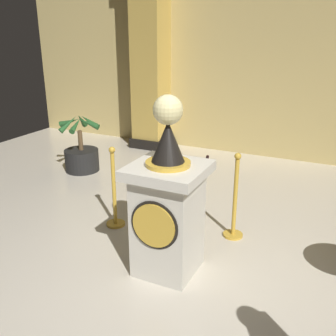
{
  "coord_description": "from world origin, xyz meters",
  "views": [
    {
      "loc": [
        1.4,
        -2.77,
        2.37
      ],
      "look_at": [
        -0.11,
        0.36,
        1.13
      ],
      "focal_mm": 41.34,
      "sensor_mm": 36.0,
      "label": 1
    }
  ],
  "objects_px": {
    "pedestal_clock": "(168,206)",
    "stanchion_far": "(114,199)",
    "stanchion_near": "(235,208)",
    "potted_palm_left": "(82,155)"
  },
  "relations": [
    {
      "from": "pedestal_clock",
      "to": "stanchion_far",
      "type": "height_order",
      "value": "pedestal_clock"
    },
    {
      "from": "pedestal_clock",
      "to": "potted_palm_left",
      "type": "relative_size",
      "value": 1.75
    },
    {
      "from": "potted_palm_left",
      "to": "stanchion_far",
      "type": "bearing_deg",
      "value": -41.69
    },
    {
      "from": "stanchion_near",
      "to": "pedestal_clock",
      "type": "bearing_deg",
      "value": -113.11
    },
    {
      "from": "pedestal_clock",
      "to": "stanchion_near",
      "type": "xyz_separation_m",
      "value": [
        0.41,
        0.97,
        -0.35
      ]
    },
    {
      "from": "stanchion_near",
      "to": "stanchion_far",
      "type": "distance_m",
      "value": 1.49
    },
    {
      "from": "stanchion_far",
      "to": "potted_palm_left",
      "type": "distance_m",
      "value": 2.23
    },
    {
      "from": "stanchion_far",
      "to": "potted_palm_left",
      "type": "relative_size",
      "value": 1.01
    },
    {
      "from": "stanchion_far",
      "to": "potted_palm_left",
      "type": "bearing_deg",
      "value": 138.31
    },
    {
      "from": "pedestal_clock",
      "to": "stanchion_near",
      "type": "height_order",
      "value": "pedestal_clock"
    }
  ]
}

